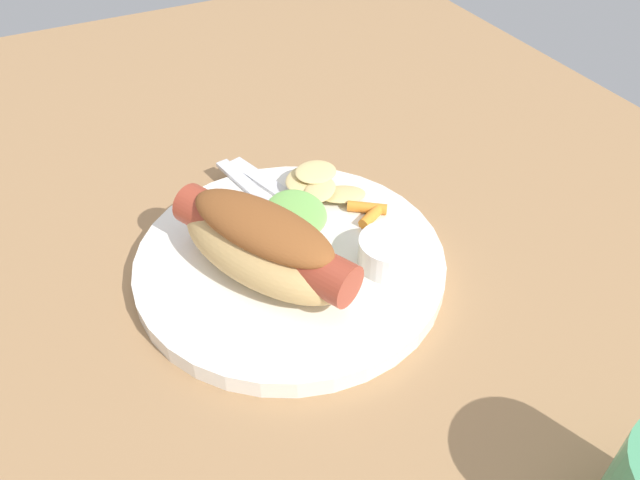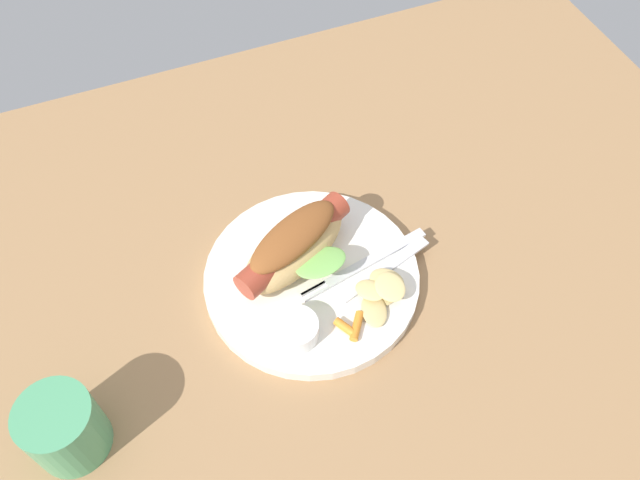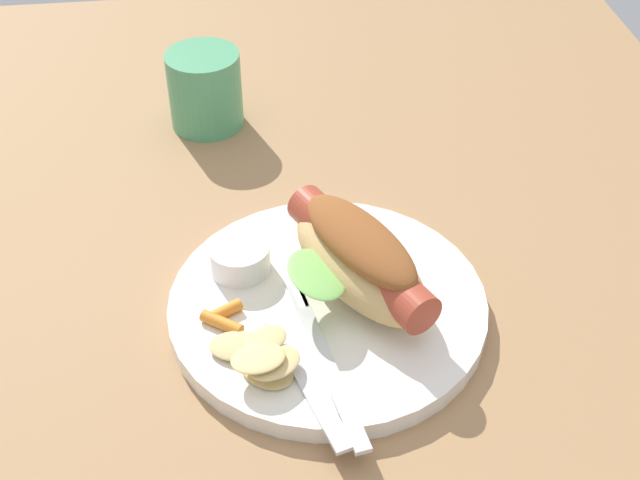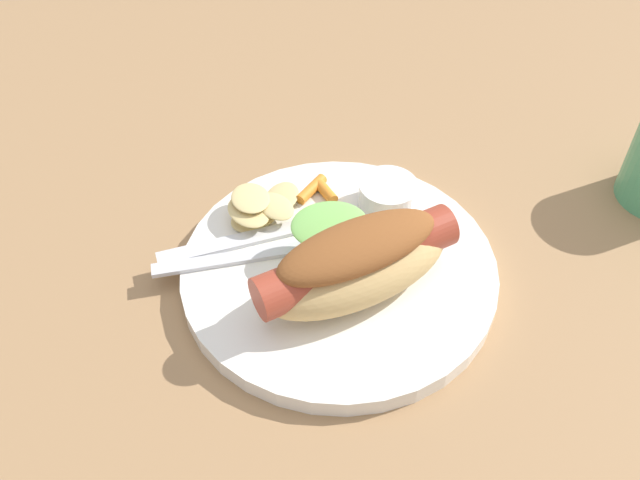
{
  "view_description": "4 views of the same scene",
  "coord_description": "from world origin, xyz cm",
  "px_view_note": "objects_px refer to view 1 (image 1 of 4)",
  "views": [
    {
      "loc": [
        -33.8,
        16.29,
        35.52
      ],
      "look_at": [
        -1.58,
        0.05,
        3.69
      ],
      "focal_mm": 34.73,
      "sensor_mm": 36.0,
      "label": 1
    },
    {
      "loc": [
        -14.46,
        -36.36,
        66.15
      ],
      "look_at": [
        1.44,
        2.94,
        6.5
      ],
      "focal_mm": 37.0,
      "sensor_mm": 36.0,
      "label": 2
    },
    {
      "loc": [
        47.84,
        -4.53,
        49.06
      ],
      "look_at": [
        -1.55,
        1.56,
        6.46
      ],
      "focal_mm": 48.39,
      "sensor_mm": 36.0,
      "label": 3
    },
    {
      "loc": [
        2.51,
        38.21,
        42.76
      ],
      "look_at": [
        1.55,
        3.77,
        6.32
      ],
      "focal_mm": 38.98,
      "sensor_mm": 36.0,
      "label": 4
    }
  ],
  "objects_px": {
    "sauce_ramekin": "(390,252)",
    "carrot_garnish": "(369,212)",
    "hot_dog": "(264,243)",
    "fork": "(269,205)",
    "chips_pile": "(318,184)",
    "plate": "(289,261)",
    "knife": "(278,190)"
  },
  "relations": [
    {
      "from": "hot_dog",
      "to": "fork",
      "type": "relative_size",
      "value": 0.96
    },
    {
      "from": "chips_pile",
      "to": "carrot_garnish",
      "type": "bearing_deg",
      "value": -152.66
    },
    {
      "from": "plate",
      "to": "carrot_garnish",
      "type": "relative_size",
      "value": 6.84
    },
    {
      "from": "sauce_ramekin",
      "to": "plate",
      "type": "bearing_deg",
      "value": 55.21
    },
    {
      "from": "fork",
      "to": "knife",
      "type": "bearing_deg",
      "value": 124.97
    },
    {
      "from": "plate",
      "to": "sauce_ramekin",
      "type": "xyz_separation_m",
      "value": [
        -0.05,
        -0.07,
        0.02
      ]
    },
    {
      "from": "carrot_garnish",
      "to": "knife",
      "type": "bearing_deg",
      "value": 40.09
    },
    {
      "from": "hot_dog",
      "to": "knife",
      "type": "bearing_deg",
      "value": 124.83
    },
    {
      "from": "sauce_ramekin",
      "to": "carrot_garnish",
      "type": "height_order",
      "value": "sauce_ramekin"
    },
    {
      "from": "plate",
      "to": "carrot_garnish",
      "type": "distance_m",
      "value": 0.08
    },
    {
      "from": "fork",
      "to": "chips_pile",
      "type": "distance_m",
      "value": 0.05
    },
    {
      "from": "carrot_garnish",
      "to": "fork",
      "type": "bearing_deg",
      "value": 54.48
    },
    {
      "from": "hot_dog",
      "to": "chips_pile",
      "type": "height_order",
      "value": "hot_dog"
    },
    {
      "from": "sauce_ramekin",
      "to": "knife",
      "type": "relative_size",
      "value": 0.38
    },
    {
      "from": "carrot_garnish",
      "to": "hot_dog",
      "type": "bearing_deg",
      "value": 103.45
    },
    {
      "from": "knife",
      "to": "carrot_garnish",
      "type": "distance_m",
      "value": 0.09
    },
    {
      "from": "sauce_ramekin",
      "to": "chips_pile",
      "type": "bearing_deg",
      "value": 4.93
    },
    {
      "from": "chips_pile",
      "to": "carrot_garnish",
      "type": "xyz_separation_m",
      "value": [
        -0.05,
        -0.02,
        -0.01
      ]
    },
    {
      "from": "hot_dog",
      "to": "knife",
      "type": "xyz_separation_m",
      "value": [
        0.09,
        -0.05,
        -0.03
      ]
    },
    {
      "from": "plate",
      "to": "fork",
      "type": "xyz_separation_m",
      "value": [
        0.06,
        -0.01,
        0.01
      ]
    },
    {
      "from": "knife",
      "to": "chips_pile",
      "type": "bearing_deg",
      "value": 42.13
    },
    {
      "from": "chips_pile",
      "to": "hot_dog",
      "type": "bearing_deg",
      "value": 131.74
    },
    {
      "from": "plate",
      "to": "chips_pile",
      "type": "distance_m",
      "value": 0.09
    },
    {
      "from": "plate",
      "to": "sauce_ramekin",
      "type": "height_order",
      "value": "sauce_ramekin"
    },
    {
      "from": "hot_dog",
      "to": "carrot_garnish",
      "type": "distance_m",
      "value": 0.11
    },
    {
      "from": "fork",
      "to": "knife",
      "type": "relative_size",
      "value": 1.31
    },
    {
      "from": "hot_dog",
      "to": "carrot_garnish",
      "type": "bearing_deg",
      "value": 77.12
    },
    {
      "from": "knife",
      "to": "chips_pile",
      "type": "height_order",
      "value": "chips_pile"
    },
    {
      "from": "sauce_ramekin",
      "to": "chips_pile",
      "type": "xyz_separation_m",
      "value": [
        0.11,
        0.01,
        -0.0
      ]
    },
    {
      "from": "fork",
      "to": "knife",
      "type": "distance_m",
      "value": 0.02
    },
    {
      "from": "chips_pile",
      "to": "sauce_ramekin",
      "type": "bearing_deg",
      "value": -175.07
    },
    {
      "from": "sauce_ramekin",
      "to": "fork",
      "type": "bearing_deg",
      "value": 27.0
    }
  ]
}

